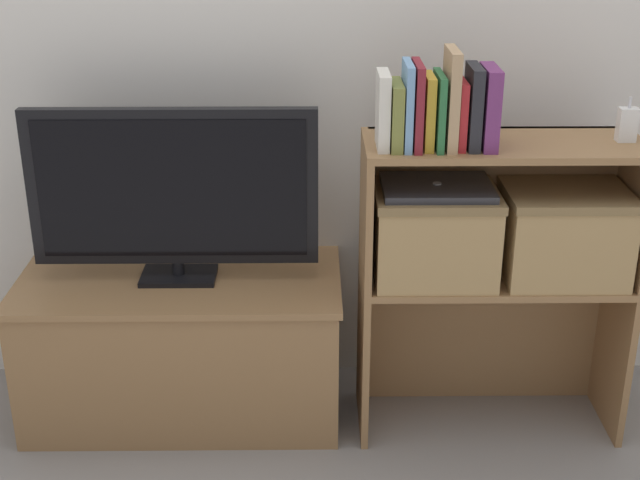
{
  "coord_description": "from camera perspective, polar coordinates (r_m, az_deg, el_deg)",
  "views": [
    {
      "loc": [
        -0.02,
        -2.17,
        1.58
      ],
      "look_at": [
        0.0,
        0.15,
        0.6
      ],
      "focal_mm": 50.0,
      "sensor_mm": 36.0,
      "label": 1
    }
  ],
  "objects": [
    {
      "name": "ground_plane",
      "position": [
        2.68,
        0.04,
        -13.27
      ],
      "size": [
        16.0,
        16.0,
        0.0
      ],
      "primitive_type": "plane",
      "color": "gray"
    },
    {
      "name": "wall_back",
      "position": [
        2.68,
        -0.08,
        14.68
      ],
      "size": [
        10.0,
        0.05,
        2.4
      ],
      "color": "silver",
      "rests_on": "ground_plane"
    },
    {
      "name": "tv_stand",
      "position": [
        2.78,
        -8.72,
        -6.62
      ],
      "size": [
        0.96,
        0.47,
        0.45
      ],
      "color": "olive",
      "rests_on": "ground_plane"
    },
    {
      "name": "tv",
      "position": [
        2.57,
        -9.39,
        3.13
      ],
      "size": [
        0.83,
        0.14,
        0.52
      ],
      "color": "black",
      "rests_on": "tv_stand"
    },
    {
      "name": "bookshelf_lower_tier",
      "position": [
        2.75,
        10.58,
        -5.19
      ],
      "size": [
        0.77,
        0.3,
        0.5
      ],
      "color": "olive",
      "rests_on": "ground_plane"
    },
    {
      "name": "bookshelf_upper_tier",
      "position": [
        2.57,
        11.3,
        3.51
      ],
      "size": [
        0.77,
        0.3,
        0.39
      ],
      "color": "olive",
      "rests_on": "bookshelf_lower_tier"
    },
    {
      "name": "book_ivory",
      "position": [
        2.35,
        4.05,
        8.28
      ],
      "size": [
        0.03,
        0.13,
        0.2
      ],
      "color": "silver",
      "rests_on": "bookshelf_upper_tier"
    },
    {
      "name": "book_olive",
      "position": [
        2.36,
        4.88,
        7.97
      ],
      "size": [
        0.03,
        0.15,
        0.17
      ],
      "color": "olive",
      "rests_on": "bookshelf_upper_tier"
    },
    {
      "name": "book_skyblue",
      "position": [
        2.36,
        5.6,
        8.57
      ],
      "size": [
        0.02,
        0.15,
        0.22
      ],
      "color": "#709ECC",
      "rests_on": "bookshelf_upper_tier"
    },
    {
      "name": "book_maroon",
      "position": [
        2.36,
        6.22,
        8.56
      ],
      "size": [
        0.02,
        0.16,
        0.22
      ],
      "color": "maroon",
      "rests_on": "bookshelf_upper_tier"
    },
    {
      "name": "book_mustard",
      "position": [
        2.37,
        6.94,
        8.17
      ],
      "size": [
        0.02,
        0.13,
        0.19
      ],
      "color": "gold",
      "rests_on": "bookshelf_upper_tier"
    },
    {
      "name": "book_forest",
      "position": [
        2.37,
        7.6,
        8.21
      ],
      "size": [
        0.02,
        0.16,
        0.2
      ],
      "color": "#286638",
      "rests_on": "bookshelf_upper_tier"
    },
    {
      "name": "book_tan",
      "position": [
        2.37,
        8.37,
        8.93
      ],
      "size": [
        0.03,
        0.16,
        0.26
      ],
      "color": "tan",
      "rests_on": "bookshelf_upper_tier"
    },
    {
      "name": "book_crimson",
      "position": [
        2.38,
        8.98,
        7.97
      ],
      "size": [
        0.02,
        0.13,
        0.18
      ],
      "color": "#B22328",
      "rests_on": "bookshelf_upper_tier"
    },
    {
      "name": "book_charcoal",
      "position": [
        2.38,
        9.76,
        8.4
      ],
      "size": [
        0.03,
        0.14,
        0.22
      ],
      "color": "#232328",
      "rests_on": "bookshelf_upper_tier"
    },
    {
      "name": "book_plum",
      "position": [
        2.39,
        10.75,
        8.33
      ],
      "size": [
        0.04,
        0.15,
        0.21
      ],
      "color": "#6B2D66",
      "rests_on": "bookshelf_upper_tier"
    },
    {
      "name": "baby_monitor",
      "position": [
        2.55,
        19.06,
        7.0
      ],
      "size": [
        0.05,
        0.04,
        0.12
      ],
      "color": "white",
      "rests_on": "bookshelf_upper_tier"
    },
    {
      "name": "storage_basket_left",
      "position": [
        2.51,
        7.34,
        0.59
      ],
      "size": [
        0.34,
        0.27,
        0.26
      ],
      "color": "tan",
      "rests_on": "bookshelf_lower_tier"
    },
    {
      "name": "storage_basket_right",
      "position": [
        2.59,
        15.35,
        0.61
      ],
      "size": [
        0.34,
        0.27,
        0.26
      ],
      "color": "tan",
      "rests_on": "bookshelf_lower_tier"
    },
    {
      "name": "laptop",
      "position": [
        2.47,
        7.49,
        3.36
      ],
      "size": [
        0.3,
        0.23,
        0.02
      ],
      "color": "#2D2D33",
      "rests_on": "storage_basket_left"
    }
  ]
}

